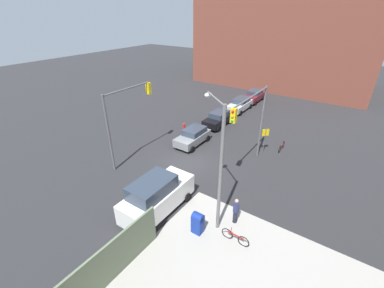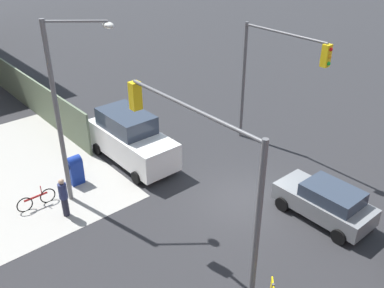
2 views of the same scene
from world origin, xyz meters
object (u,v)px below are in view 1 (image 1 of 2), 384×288
traffic_signal_se_corner (126,111)px  coupe_maroon (254,96)px  van_white_delivery (157,196)px  pedestrian_crossing (236,210)px  bicycle_at_crosswalk (282,147)px  street_lamp_corner (219,159)px  sedan_black (218,119)px  bicycle_leaning_on_fence (235,237)px  traffic_signal_nw_corner (252,116)px  hatchback_silver (240,104)px  fire_hydrant (184,127)px  coupe_gray (193,136)px  mailbox_blue (198,222)px

traffic_signal_se_corner → coupe_maroon: size_ratio=1.56×
van_white_delivery → pedestrian_crossing: (-2.01, 4.70, -0.32)m
coupe_maroon → bicycle_at_crosswalk: bearing=33.0°
street_lamp_corner → bicycle_at_crosswalk: bearing=177.6°
traffic_signal_se_corner → van_white_delivery: bearing=59.9°
sedan_black → bicycle_leaning_on_fence: sedan_black is taller
van_white_delivery → bicycle_leaning_on_fence: van_white_delivery is taller
van_white_delivery → sedan_black: bearing=-165.9°
pedestrian_crossing → bicycle_leaning_on_fence: pedestrian_crossing is taller
traffic_signal_nw_corner → coupe_maroon: bearing=-159.2°
hatchback_silver → van_white_delivery: size_ratio=0.83×
sedan_black → van_white_delivery: bearing=14.1°
traffic_signal_se_corner → fire_hydrant: bearing=177.7°
pedestrian_crossing → bicycle_at_crosswalk: 11.03m
fire_hydrant → bicycle_at_crosswalk: bearing=100.0°
bicycle_at_crosswalk → coupe_maroon: bearing=-147.0°
street_lamp_corner → pedestrian_crossing: street_lamp_corner is taller
sedan_black → coupe_gray: bearing=2.1°
traffic_signal_nw_corner → street_lamp_corner: bearing=8.1°
mailbox_blue → sedan_black: size_ratio=0.35×
fire_hydrant → coupe_gray: size_ratio=0.23×
sedan_black → fire_hydrant: bearing=-34.5°
hatchback_silver → sedan_black: same height
van_white_delivery → fire_hydrant: bearing=-151.8°
street_lamp_corner → fire_hydrant: bearing=-135.7°
traffic_signal_nw_corner → sedan_black: traffic_signal_nw_corner is taller
traffic_signal_nw_corner → pedestrian_crossing: 7.60m
hatchback_silver → coupe_gray: size_ratio=1.10×
traffic_signal_nw_corner → traffic_signal_se_corner: 10.14m
coupe_gray → van_white_delivery: (9.25, 3.47, 0.44)m
coupe_gray → bicycle_at_crosswalk: coupe_gray is taller
traffic_signal_nw_corner → bicycle_leaning_on_fence: bearing=19.2°
mailbox_blue → coupe_maroon: 26.04m
bicycle_leaning_on_fence → bicycle_at_crosswalk: size_ratio=1.00×
hatchback_silver → fire_hydrant: bearing=-13.6°
sedan_black → bicycle_leaning_on_fence: (14.00, 9.06, -0.50)m
van_white_delivery → bicycle_at_crosswalk: size_ratio=3.09×
bicycle_leaning_on_fence → bicycle_at_crosswalk: 12.46m
bicycle_leaning_on_fence → coupe_maroon: bearing=-159.7°
hatchback_silver → traffic_signal_nw_corner: bearing=27.7°
coupe_maroon → van_white_delivery: van_white_delivery is taller
bicycle_leaning_on_fence → mailbox_blue: bearing=-74.7°
coupe_maroon → bicycle_at_crosswalk: size_ratio=2.38×
hatchback_silver → coupe_maroon: 4.54m
pedestrian_crossing → bicycle_at_crosswalk: pedestrian_crossing is taller
traffic_signal_nw_corner → sedan_black: bearing=-134.6°
pedestrian_crossing → fire_hydrant: bearing=-147.0°
hatchback_silver → van_white_delivery: bearing=10.3°
hatchback_silver → bicycle_leaning_on_fence: hatchback_silver is taller
traffic_signal_se_corner → bicycle_at_crosswalk: (-9.36, 10.50, -4.26)m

